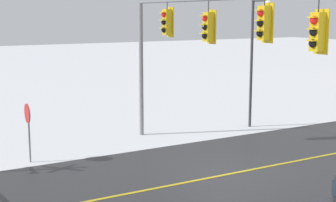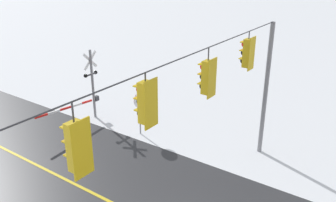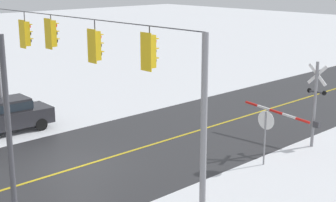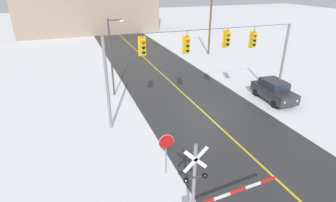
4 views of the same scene
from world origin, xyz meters
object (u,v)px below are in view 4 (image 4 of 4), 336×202
railroad_crossing (202,187)px  parked_car_charcoal (274,90)px  stop_sign (166,146)px  utility_pole (210,21)px  streetlamp_near (113,51)px

railroad_crossing → parked_car_charcoal: size_ratio=1.03×
stop_sign → utility_pole: (13.84, 21.37, 2.65)m
streetlamp_near → utility_pole: (14.33, 9.89, 0.45)m
railroad_crossing → utility_pole: bearing=61.3°
utility_pole → railroad_crossing: bearing=-118.7°
railroad_crossing → parked_car_charcoal: bearing=39.3°
stop_sign → utility_pole: bearing=57.1°
stop_sign → railroad_crossing: (0.21, -3.53, 0.27)m
streetlamp_near → utility_pole: size_ratio=0.77×
stop_sign → utility_pole: size_ratio=0.28×
stop_sign → parked_car_charcoal: bearing=26.5°
stop_sign → parked_car_charcoal: size_ratio=0.55×
stop_sign → railroad_crossing: 3.54m
parked_car_charcoal → streetlamp_near: (-12.04, 5.73, 2.96)m
parked_car_charcoal → utility_pole: size_ratio=0.50×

